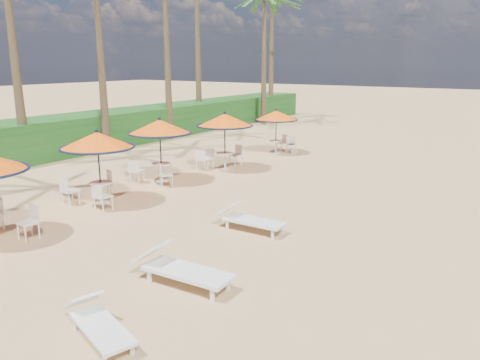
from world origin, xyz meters
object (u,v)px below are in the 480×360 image
object	(u,v)px
station_4	(278,121)
lounger_mid	(179,267)
station_1	(96,149)
lounger_far	(247,218)
station_3	(223,127)
station_2	(159,133)
lounger_near	(97,321)

from	to	relation	value
station_4	lounger_mid	size ratio (longest dim) A/B	0.99
station_1	lounger_far	bearing A→B (deg)	6.47
station_4	station_3	bearing A→B (deg)	-91.99
lounger_far	station_2	bearing A→B (deg)	153.48
station_2	lounger_far	distance (m)	6.32
station_3	lounger_mid	bearing A→B (deg)	-59.34
station_3	station_2	bearing A→B (deg)	-103.16
station_3	lounger_far	bearing A→B (deg)	-49.34
station_2	station_4	world-z (taller)	station_2
lounger_near	lounger_mid	xyz separation A→B (m)	(-0.15, 2.21, 0.08)
lounger_far	station_4	bearing A→B (deg)	113.05
lounger_near	lounger_far	world-z (taller)	lounger_far
lounger_mid	lounger_far	world-z (taller)	lounger_mid
station_2	station_3	size ratio (longest dim) A/B	1.00
station_3	lounger_near	bearing A→B (deg)	-63.87
station_3	station_4	size ratio (longest dim) A/B	1.11
lounger_mid	lounger_far	xyz separation A→B (m)	(-0.55, 3.46, -0.04)
station_2	station_1	bearing A→B (deg)	-84.36
lounger_near	station_4	bearing A→B (deg)	126.87
lounger_far	lounger_mid	bearing A→B (deg)	-82.90
station_2	lounger_mid	world-z (taller)	station_2
station_1	lounger_near	xyz separation A→B (m)	(5.97, -5.08, -1.48)
lounger_near	lounger_mid	world-z (taller)	lounger_mid
station_1	station_4	distance (m)	10.68
station_2	lounger_near	bearing A→B (deg)	-52.65
station_3	station_4	world-z (taller)	station_3
station_2	lounger_mid	size ratio (longest dim) A/B	1.10
lounger_mid	station_1	bearing A→B (deg)	150.68
station_2	lounger_mid	distance (m)	8.71
station_3	lounger_mid	world-z (taller)	station_3
station_3	lounger_near	distance (m)	12.70
station_4	lounger_far	xyz separation A→B (m)	(4.69, -10.07, -1.29)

